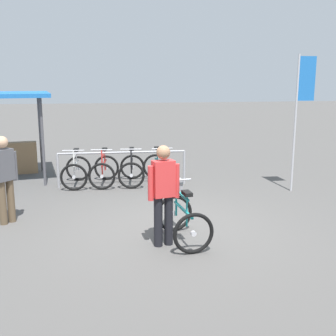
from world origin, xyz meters
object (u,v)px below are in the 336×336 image
Objects in this scene: racked_bike_white at (76,171)px; racked_bike_red at (104,170)px; banner_flag at (302,97)px; person_with_featured_bike at (163,191)px; racked_bike_black at (132,170)px; racked_bike_teal at (159,169)px; featured_bicycle at (181,211)px; pedestrian_with_backpack at (4,174)px.

racked_bike_red is at bearing -1.67° from racked_bike_white.
person_with_featured_bike is at bearing -142.48° from banner_flag.
racked_bike_teal is (0.70, -0.02, 0.00)m from racked_bike_black.
racked_bike_teal is at bearing 87.11° from featured_bicycle.
banner_flag is at bearing -19.21° from racked_bike_black.
racked_bike_teal is (1.40, -0.04, 0.00)m from racked_bike_red.
featured_bicycle is at bearing -92.89° from racked_bike_teal.
racked_bike_red is at bearing 101.77° from person_with_featured_bike.
featured_bicycle is (-0.20, -3.94, 0.12)m from racked_bike_teal.
racked_bike_teal is 4.20m from pedestrian_with_backpack.
banner_flag is at bearing -14.76° from racked_bike_white.
pedestrian_with_backpack is (-3.05, 1.34, 0.45)m from featured_bicycle.
featured_bicycle is 0.75× the size of person_with_featured_bike.
racked_bike_teal is at bearing -1.67° from racked_bike_red.
racked_bike_white is 0.95× the size of racked_bike_red.
racked_bike_white is 0.70m from racked_bike_red.
banner_flag reaches higher than racked_bike_red.
racked_bike_white is at bearing 165.24° from banner_flag.
featured_bicycle is 0.75× the size of pedestrian_with_backpack.
racked_bike_black is at bearing 97.21° from featured_bicycle.
person_with_featured_bike is at bearing -87.61° from racked_bike_black.
racked_bike_black is at bearing 92.39° from person_with_featured_bike.
pedestrian_with_backpack reaches higher than racked_bike_teal.
racked_bike_red is 1.02× the size of racked_bike_teal.
racked_bike_black is at bearing 160.79° from banner_flag.
racked_bike_white is at bearing 178.33° from racked_bike_teal.
racked_bike_white is 4.43m from featured_bicycle.
racked_bike_white and racked_bike_black have the same top height.
racked_bike_teal is at bearing -1.67° from racked_bike_white.
racked_bike_teal is 0.94× the size of featured_bicycle.
person_with_featured_bike is at bearing -78.23° from racked_bike_red.
racked_bike_red and racked_bike_black have the same top height.
banner_flag reaches higher than racked_bike_black.
racked_bike_black is 3.70m from pedestrian_with_backpack.
racked_bike_white is 5.75m from banner_flag.
featured_bicycle is 4.60m from banner_flag.
person_with_featured_bike is 3.14m from pedestrian_with_backpack.
pedestrian_with_backpack is (-2.73, 1.55, 0.03)m from person_with_featured_bike.
racked_bike_white is 0.96× the size of racked_bike_black.
racked_bike_white is 0.69× the size of pedestrian_with_backpack.
racked_bike_teal is 0.71× the size of pedestrian_with_backpack.
featured_bicycle is (1.20, -3.98, 0.12)m from racked_bike_red.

